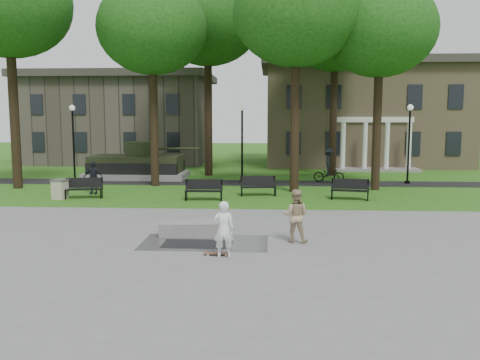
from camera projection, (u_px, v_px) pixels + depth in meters
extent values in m
plane|color=#275413|center=(211.00, 224.00, 19.05)|extent=(120.00, 120.00, 0.00)
cube|color=gray|center=(191.00, 261.00, 14.10)|extent=(22.00, 16.00, 0.02)
cube|color=black|center=(234.00, 183.00, 30.94)|extent=(44.00, 2.60, 0.01)
cube|color=#9E8460|center=(360.00, 117.00, 43.74)|extent=(16.00, 11.00, 8.00)
cube|color=#38332D|center=(362.00, 66.00, 43.22)|extent=(17.00, 12.00, 0.60)
cube|color=silver|center=(373.00, 120.00, 38.32)|extent=(6.00, 0.30, 0.40)
cube|color=#4C443D|center=(123.00, 121.00, 45.49)|extent=(15.00, 10.00, 7.20)
cylinder|color=black|center=(14.00, 108.00, 28.10)|extent=(0.52, 0.52, 8.96)
ellipsoid|color=#134410|center=(8.00, 4.00, 27.42)|extent=(6.80, 6.80, 5.78)
cylinder|color=black|center=(154.00, 117.00, 29.22)|extent=(0.48, 0.48, 8.00)
ellipsoid|color=#134410|center=(152.00, 28.00, 28.60)|extent=(6.20, 6.20, 5.27)
cylinder|color=black|center=(295.00, 114.00, 26.76)|extent=(0.50, 0.50, 8.32)
ellipsoid|color=#134410|center=(296.00, 12.00, 26.12)|extent=(6.60, 6.60, 5.61)
cylinder|color=black|center=(377.00, 120.00, 27.53)|extent=(0.46, 0.46, 7.68)
ellipsoid|color=#134410|center=(380.00, 29.00, 26.94)|extent=(6.00, 6.00, 5.10)
cylinder|color=black|center=(208.00, 107.00, 34.45)|extent=(0.54, 0.54, 9.28)
ellipsoid|color=#134410|center=(208.00, 19.00, 33.73)|extent=(7.20, 7.20, 6.12)
cylinder|color=black|center=(333.00, 112.00, 34.49)|extent=(0.50, 0.50, 8.64)
ellipsoid|color=#134410|center=(335.00, 31.00, 33.83)|extent=(6.40, 6.40, 5.44)
cylinder|color=black|center=(74.00, 146.00, 31.54)|extent=(0.12, 0.12, 4.40)
sphere|color=silver|center=(72.00, 108.00, 31.25)|extent=(0.36, 0.36, 0.36)
cylinder|color=black|center=(75.00, 180.00, 31.80)|extent=(0.32, 0.32, 0.16)
cylinder|color=black|center=(242.00, 147.00, 30.94)|extent=(0.12, 0.12, 4.40)
sphere|color=silver|center=(242.00, 108.00, 30.65)|extent=(0.36, 0.36, 0.36)
cylinder|color=black|center=(242.00, 181.00, 31.20)|extent=(0.32, 0.32, 0.16)
cylinder|color=black|center=(409.00, 147.00, 30.36)|extent=(0.12, 0.12, 4.40)
sphere|color=silver|center=(410.00, 108.00, 30.07)|extent=(0.36, 0.36, 0.36)
cylinder|color=black|center=(407.00, 182.00, 30.62)|extent=(0.32, 0.32, 0.16)
cube|color=gray|center=(137.00, 175.00, 33.27)|extent=(6.50, 3.40, 0.40)
cube|color=#282D18|center=(137.00, 164.00, 33.18)|extent=(5.80, 2.80, 1.10)
cube|color=black|center=(131.00, 169.00, 31.86)|extent=(5.80, 0.35, 0.70)
cube|color=black|center=(142.00, 165.00, 34.54)|extent=(5.80, 0.35, 0.70)
cylinder|color=#282D18|center=(141.00, 149.00, 33.04)|extent=(2.10, 2.10, 0.90)
cylinder|color=#282D18|center=(176.00, 149.00, 32.90)|extent=(3.20, 0.18, 0.18)
cube|color=black|center=(198.00, 244.00, 15.94)|extent=(2.20, 1.20, 0.00)
cube|color=gray|center=(193.00, 228.00, 17.20)|extent=(2.26, 1.15, 0.45)
cube|color=brown|center=(217.00, 254.00, 14.64)|extent=(0.78, 0.20, 0.07)
imported|color=white|center=(224.00, 229.00, 14.29)|extent=(0.60, 0.40, 1.63)
imported|color=tan|center=(295.00, 216.00, 16.12)|extent=(0.93, 0.78, 1.70)
imported|color=black|center=(93.00, 178.00, 26.38)|extent=(1.01, 0.42, 1.72)
imported|color=black|center=(329.00, 174.00, 31.31)|extent=(1.93, 0.92, 0.97)
imported|color=#1F2429|center=(329.00, 162.00, 31.22)|extent=(0.75, 1.12, 1.62)
cube|color=black|center=(84.00, 189.00, 24.98)|extent=(1.85, 0.72, 0.05)
cube|color=black|center=(85.00, 183.00, 25.16)|extent=(1.80, 0.42, 0.50)
cube|color=black|center=(67.00, 194.00, 25.06)|extent=(0.13, 0.45, 0.45)
cube|color=black|center=(101.00, 194.00, 24.96)|extent=(0.13, 0.45, 0.45)
cube|color=black|center=(204.00, 191.00, 24.39)|extent=(1.81, 0.51, 0.05)
cube|color=black|center=(204.00, 184.00, 24.57)|extent=(1.80, 0.21, 0.50)
cube|color=black|center=(186.00, 196.00, 24.46)|extent=(0.07, 0.45, 0.45)
cube|color=black|center=(221.00, 196.00, 24.37)|extent=(0.07, 0.45, 0.45)
cube|color=black|center=(258.00, 187.00, 25.79)|extent=(1.84, 0.64, 0.05)
cube|color=black|center=(258.00, 181.00, 25.97)|extent=(1.81, 0.35, 0.50)
cube|color=black|center=(242.00, 191.00, 25.87)|extent=(0.11, 0.45, 0.45)
cube|color=black|center=(275.00, 192.00, 25.77)|extent=(0.11, 0.45, 0.45)
cube|color=black|center=(350.00, 191.00, 24.56)|extent=(1.85, 0.77, 0.05)
cube|color=black|center=(349.00, 184.00, 24.74)|extent=(1.80, 0.48, 0.50)
cube|color=black|center=(332.00, 195.00, 24.63)|extent=(0.14, 0.45, 0.45)
cube|color=black|center=(367.00, 195.00, 24.54)|extent=(0.14, 0.45, 0.45)
cube|color=#BEB39D|center=(60.00, 190.00, 24.83)|extent=(0.71, 0.71, 0.90)
cube|color=#4C4C4C|center=(59.00, 180.00, 24.77)|extent=(0.78, 0.78, 0.06)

